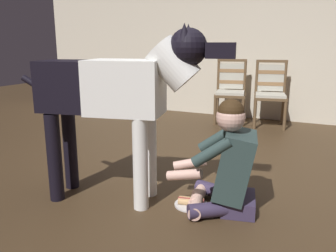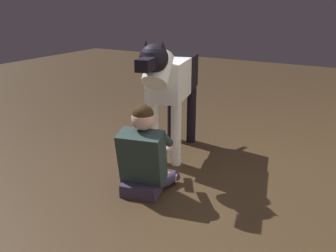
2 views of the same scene
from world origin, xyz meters
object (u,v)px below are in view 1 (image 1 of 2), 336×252
at_px(large_dog, 117,92).
at_px(dining_chair_right_of_pair, 270,90).
at_px(dining_chair_left_of_pair, 231,88).
at_px(person_sitting_on_floor, 228,166).
at_px(hot_dog_on_plate, 191,202).

bearing_deg(large_dog, dining_chair_right_of_pair, 78.77).
xyz_separation_m(dining_chair_left_of_pair, person_sitting_on_floor, (0.81, -2.96, -0.19)).
xyz_separation_m(dining_chair_right_of_pair, large_dog, (-0.63, -3.15, 0.33)).
distance_m(dining_chair_left_of_pair, large_dog, 3.17).
height_order(dining_chair_left_of_pair, large_dog, large_dog).
distance_m(dining_chair_left_of_pair, dining_chair_right_of_pair, 0.61).
xyz_separation_m(dining_chair_left_of_pair, hot_dog_on_plate, (0.55, -3.02, -0.52)).
distance_m(dining_chair_left_of_pair, person_sitting_on_floor, 3.08).
height_order(dining_chair_right_of_pair, hot_dog_on_plate, dining_chair_right_of_pair).
height_order(large_dog, hot_dog_on_plate, large_dog).
height_order(dining_chair_right_of_pair, person_sitting_on_floor, dining_chair_right_of_pair).
xyz_separation_m(dining_chair_right_of_pair, person_sitting_on_floor, (0.20, -2.96, -0.19)).
relative_size(dining_chair_left_of_pair, hot_dog_on_plate, 3.79).
relative_size(dining_chair_right_of_pair, large_dog, 0.59).
relative_size(dining_chair_left_of_pair, person_sitting_on_floor, 1.15).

